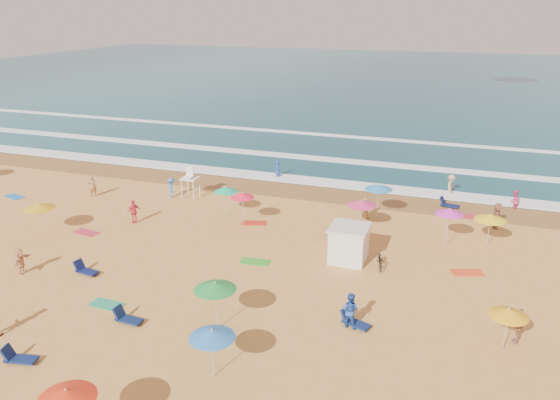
% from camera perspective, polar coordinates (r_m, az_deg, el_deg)
% --- Properties ---
extents(ground, '(220.00, 220.00, 0.00)m').
position_cam_1_polar(ground, '(32.58, -4.28, -5.77)').
color(ground, gold).
rests_on(ground, ground).
extents(ocean, '(220.00, 140.00, 0.18)m').
position_cam_1_polar(ocean, '(112.39, 13.33, 12.09)').
color(ocean, '#0C4756').
rests_on(ocean, ground).
extents(wet_sand, '(220.00, 220.00, 0.00)m').
position_cam_1_polar(wet_sand, '(43.47, 2.26, 0.95)').
color(wet_sand, olive).
rests_on(wet_sand, ground).
extents(surf_foam, '(200.00, 18.70, 0.05)m').
position_cam_1_polar(surf_foam, '(51.57, 5.16, 4.03)').
color(surf_foam, white).
rests_on(surf_foam, ground).
extents(cabana, '(2.00, 2.00, 2.00)m').
position_cam_1_polar(cabana, '(31.72, 7.20, -4.63)').
color(cabana, silver).
rests_on(cabana, ground).
extents(cabana_roof, '(2.20, 2.20, 0.12)m').
position_cam_1_polar(cabana_roof, '(31.30, 7.28, -2.86)').
color(cabana_roof, silver).
rests_on(cabana_roof, cabana).
extents(bicycle, '(0.95, 1.79, 0.89)m').
position_cam_1_polar(bicycle, '(31.40, 10.44, -6.19)').
color(bicycle, black).
rests_on(bicycle, ground).
extents(lifeguard_stand, '(1.20, 1.20, 2.10)m').
position_cam_1_polar(lifeguard_stand, '(42.25, -9.34, 1.63)').
color(lifeguard_stand, white).
rests_on(lifeguard_stand, ground).
extents(beach_umbrellas, '(59.16, 27.06, 0.78)m').
position_cam_1_polar(beach_umbrellas, '(30.05, -3.16, -3.68)').
color(beach_umbrellas, blue).
rests_on(beach_umbrellas, ground).
extents(loungers, '(53.33, 25.76, 0.34)m').
position_cam_1_polar(loungers, '(28.78, 1.73, -9.00)').
color(loungers, '#0E1248').
rests_on(loungers, ground).
extents(towels, '(46.22, 24.47, 0.03)m').
position_cam_1_polar(towels, '(30.79, -2.27, -7.30)').
color(towels, red).
rests_on(towels, ground).
extents(beachgoers, '(35.32, 27.91, 2.14)m').
position_cam_1_polar(beachgoers, '(34.75, 1.85, -2.59)').
color(beachgoers, '#E03851').
rests_on(beachgoers, ground).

